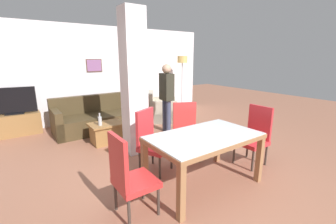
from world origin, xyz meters
The scene contains 16 objects.
ground_plane centered at (0.00, 0.00, 0.00)m, with size 18.00×18.00×0.00m, color #986149.
back_wall centered at (0.00, 4.42, 1.35)m, with size 7.20×0.09×2.70m.
divider_pillar centered at (-0.26, 1.64, 1.35)m, with size 0.40×0.37×2.70m.
dining_table centered at (0.00, 0.00, 0.61)m, with size 1.59×0.94×0.77m.
dining_chair_far_left centered at (-0.40, 0.82, 0.53)m, with size 0.61×0.61×1.03m.
dining_chair_far_right centered at (0.39, 0.89, 0.53)m, with size 0.61×0.61×1.03m.
dining_chair_head_left centered at (-1.18, 0.00, 0.53)m, with size 0.46×0.46×1.03m.
dining_chair_head_right centered at (1.21, 0.00, 0.53)m, with size 0.46×0.46×1.03m.
sofa centered at (-0.46, 3.47, 0.29)m, with size 2.08×0.94×0.86m.
armchair centered at (1.34, 3.24, 0.30)m, with size 1.17×1.17×0.85m.
coffee_table centered at (-0.57, 2.44, 0.22)m, with size 0.71×0.53×0.44m.
bottle centered at (-0.72, 2.36, 0.54)m, with size 0.08×0.08×0.27m.
tv_stand centered at (-2.17, 4.14, 0.26)m, with size 1.03×0.40×0.52m.
tv_screen centered at (-2.17, 4.14, 0.83)m, with size 0.96×0.25×0.64m.
floor_lamp centered at (2.55, 3.73, 1.57)m, with size 0.32×0.32×1.87m.
standing_person centered at (0.93, 2.30, 0.97)m, with size 0.25×0.40×1.67m.
Camera 1 is at (-2.15, -2.16, 1.86)m, focal length 24.00 mm.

